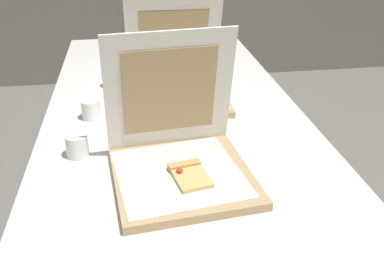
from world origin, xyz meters
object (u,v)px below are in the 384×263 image
(pizza_box_middle, at_px, (177,85))
(cup_white_far, at_px, (112,79))
(cup_white_near_center, at_px, (77,146))
(cup_white_mid, at_px, (91,109))
(table, at_px, (178,140))
(pizza_box_front, at_px, (180,157))

(pizza_box_middle, xyz_separation_m, cup_white_far, (-0.23, 0.15, -0.02))
(cup_white_near_center, bearing_deg, cup_white_far, 80.44)
(pizza_box_middle, xyz_separation_m, cup_white_mid, (-0.29, -0.12, -0.02))
(pizza_box_middle, bearing_deg, cup_white_mid, -156.90)
(table, distance_m, cup_white_far, 0.43)
(table, relative_size, cup_white_far, 33.27)
(cup_white_mid, bearing_deg, cup_white_far, 77.30)
(cup_white_mid, bearing_deg, pizza_box_front, -56.92)
(table, height_order, pizza_box_middle, pizza_box_middle)
(cup_white_far, bearing_deg, cup_white_mid, -102.70)
(pizza_box_front, relative_size, cup_white_mid, 5.91)
(pizza_box_front, bearing_deg, cup_white_near_center, 147.04)
(cup_white_near_center, bearing_deg, pizza_box_front, -27.00)
(cup_white_near_center, bearing_deg, cup_white_mid, 84.14)
(pizza_box_front, bearing_deg, cup_white_mid, 117.12)
(cup_white_mid, bearing_deg, cup_white_near_center, -95.86)
(cup_white_near_center, bearing_deg, pizza_box_middle, 48.59)
(table, bearing_deg, cup_white_mid, 160.34)
(pizza_box_front, relative_size, pizza_box_middle, 1.08)
(pizza_box_middle, bearing_deg, cup_white_near_center, -131.16)
(table, distance_m, cup_white_mid, 0.30)
(cup_white_near_center, relative_size, cup_white_far, 1.00)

